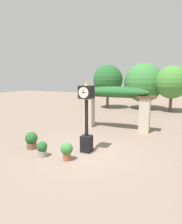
% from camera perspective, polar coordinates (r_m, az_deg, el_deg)
% --- Properties ---
extents(ground_plane, '(60.00, 60.00, 0.00)m').
position_cam_1_polar(ground_plane, '(9.13, -1.55, -11.57)').
color(ground_plane, '#7F6B5B').
extents(pedestal_clock, '(0.56, 0.60, 3.18)m').
position_cam_1_polar(pedestal_clock, '(8.80, -1.30, -1.19)').
color(pedestal_clock, black).
rests_on(pedestal_clock, ground).
extents(pergola, '(4.90, 1.21, 2.75)m').
position_cam_1_polar(pergola, '(12.78, 7.02, 3.91)').
color(pergola, '#BCB299').
rests_on(pergola, ground).
extents(potted_plant_near_left, '(0.51, 0.51, 0.74)m').
position_cam_1_polar(potted_plant_near_left, '(8.31, -6.94, -10.77)').
color(potted_plant_near_left, '#9E563D').
rests_on(potted_plant_near_left, ground).
extents(potted_plant_near_right, '(0.45, 0.45, 0.66)m').
position_cam_1_polar(potted_plant_near_right, '(8.88, -13.81, -10.15)').
color(potted_plant_near_right, gray).
rests_on(potted_plant_near_right, ground).
extents(potted_plant_far_left, '(0.58, 0.58, 0.81)m').
position_cam_1_polar(potted_plant_far_left, '(9.91, -16.65, -7.61)').
color(potted_plant_far_left, brown).
rests_on(potted_plant_far_left, ground).
extents(tree_line, '(9.37, 4.54, 4.70)m').
position_cam_1_polar(tree_line, '(21.06, 14.03, 8.34)').
color(tree_line, brown).
rests_on(tree_line, ground).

